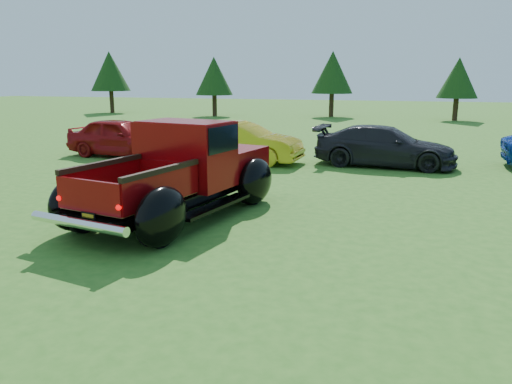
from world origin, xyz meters
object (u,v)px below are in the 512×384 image
object	(u,v)px
pickup_truck	(186,169)
show_car_yellow	(241,142)
tree_west	(214,76)
tree_mid_left	(332,72)
tree_far_west	(110,71)
tree_mid_right	(458,78)
show_car_red	(122,137)
show_car_grey	(385,146)

from	to	relation	value
pickup_truck	show_car_yellow	bearing A→B (deg)	109.37
tree_west	show_car_yellow	xyz separation A→B (m)	(9.10, -20.42, -2.38)
tree_west	show_car_yellow	bearing A→B (deg)	-65.99
pickup_truck	tree_mid_left	bearing A→B (deg)	103.17
pickup_truck	tree_far_west	bearing A→B (deg)	136.41
tree_mid_left	tree_mid_right	size ratio (longest dim) A/B	1.14
tree_far_west	tree_mid_right	distance (m)	28.01
tree_mid_left	show_car_yellow	world-z (taller)	tree_mid_left
pickup_truck	show_car_red	world-z (taller)	pickup_truck
tree_mid_left	tree_west	bearing A→B (deg)	-167.47
tree_mid_left	show_car_grey	bearing A→B (deg)	-76.70
show_car_red	show_car_grey	size ratio (longest dim) A/B	0.92
tree_mid_right	show_car_yellow	world-z (taller)	tree_mid_right
tree_far_west	show_car_red	distance (m)	25.94
tree_west	tree_mid_left	bearing A→B (deg)	12.53
tree_mid_right	show_car_grey	world-z (taller)	tree_mid_right
tree_mid_right	tree_far_west	bearing A→B (deg)	180.00
tree_far_west	tree_west	xyz separation A→B (m)	(10.00, -1.00, -0.41)
tree_mid_right	show_car_yellow	distance (m)	23.31
show_car_grey	pickup_truck	bearing A→B (deg)	156.46
tree_far_west	tree_mid_right	xyz separation A→B (m)	(28.00, -0.00, -0.55)
tree_west	tree_mid_right	xyz separation A→B (m)	(18.00, 1.00, -0.14)
tree_far_west	tree_mid_right	size ratio (longest dim) A/B	1.18
tree_far_west	tree_mid_left	size ratio (longest dim) A/B	1.04
tree_west	show_car_red	distance (m)	21.07
tree_mid_left	tree_mid_right	xyz separation A→B (m)	(9.00, -1.00, -0.41)
show_car_red	show_car_yellow	xyz separation A→B (m)	(4.85, 0.08, -0.02)
tree_mid_right	pickup_truck	world-z (taller)	tree_mid_right
show_car_yellow	pickup_truck	bearing A→B (deg)	-168.66
tree_mid_left	show_car_yellow	distance (m)	22.58
pickup_truck	show_car_red	bearing A→B (deg)	141.79
tree_far_west	show_car_grey	size ratio (longest dim) A/B	1.08
tree_mid_left	show_car_red	bearing A→B (deg)	-101.93
show_car_yellow	tree_mid_left	bearing A→B (deg)	3.23
tree_west	show_car_red	size ratio (longest dim) A/B	1.04
tree_west	tree_mid_left	world-z (taller)	tree_mid_left
tree_mid_right	show_car_red	size ratio (longest dim) A/B	1.00
tree_west	tree_mid_right	bearing A→B (deg)	3.18
tree_west	show_car_grey	distance (m)	24.37
tree_far_west	show_car_yellow	bearing A→B (deg)	-48.28
show_car_grey	show_car_yellow	bearing A→B (deg)	102.52
tree_west	tree_mid_right	world-z (taller)	tree_west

